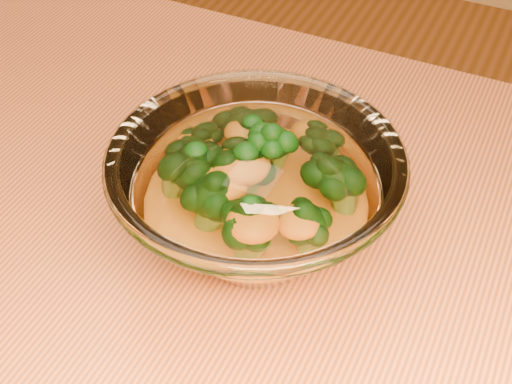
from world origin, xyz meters
TOP-DOWN VIEW (x-y plane):
  - glass_bowl at (-0.08, 0.07)m, footprint 0.23×0.23m
  - cheese_sauce at (-0.08, 0.07)m, footprint 0.13×0.13m
  - broccoli_heap at (-0.08, 0.08)m, footprint 0.15×0.15m

SIDE VIEW (x-z plane):
  - cheese_sauce at x=-0.08m, z-range 0.76..0.80m
  - glass_bowl at x=-0.08m, z-range 0.75..0.86m
  - broccoli_heap at x=-0.08m, z-range 0.78..0.85m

